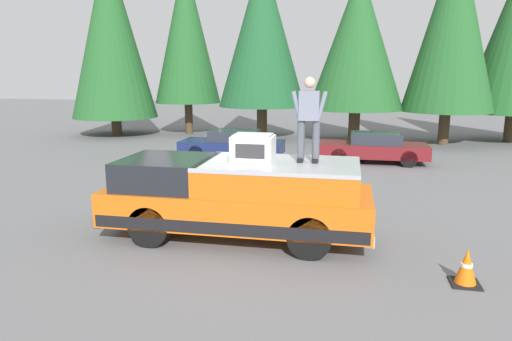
{
  "coord_description": "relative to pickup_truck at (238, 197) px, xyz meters",
  "views": [
    {
      "loc": [
        -9.41,
        -2.61,
        3.42
      ],
      "look_at": [
        0.1,
        -0.69,
        1.35
      ],
      "focal_mm": 32.26,
      "sensor_mm": 36.0,
      "label": 1
    }
  ],
  "objects": [
    {
      "name": "person_on_truck_bed",
      "position": [
        0.15,
        -1.44,
        1.68
      ],
      "size": [
        0.29,
        0.72,
        1.69
      ],
      "color": "#4C515B",
      "rests_on": "pickup_truck"
    },
    {
      "name": "conifer_right",
      "position": [
        15.89,
        6.72,
        4.76
      ],
      "size": [
        3.62,
        3.62,
        9.53
      ],
      "color": "#4C3826",
      "rests_on": "ground"
    },
    {
      "name": "parked_car_maroon",
      "position": [
        9.11,
        -3.19,
        -0.29
      ],
      "size": [
        1.64,
        4.1,
        1.16
      ],
      "color": "maroon",
      "rests_on": "ground"
    },
    {
      "name": "conifer_left",
      "position": [
        14.5,
        -6.74,
        4.8
      ],
      "size": [
        4.22,
        4.22,
        9.78
      ],
      "color": "#4C3826",
      "rests_on": "ground"
    },
    {
      "name": "conifer_far_right",
      "position": [
        14.5,
        10.47,
        4.65
      ],
      "size": [
        4.56,
        4.56,
        10.06
      ],
      "color": "#4C3826",
      "rests_on": "ground"
    },
    {
      "name": "conifer_center_left",
      "position": [
        14.77,
        -2.49,
        4.1
      ],
      "size": [
        4.68,
        4.68,
        8.36
      ],
      "color": "#4C3826",
      "rests_on": "ground"
    },
    {
      "name": "parked_car_navy",
      "position": [
        8.75,
        2.34,
        -0.29
      ],
      "size": [
        1.64,
        4.1,
        1.16
      ],
      "color": "navy",
      "rests_on": "ground"
    },
    {
      "name": "conifer_center_right",
      "position": [
        15.08,
        2.33,
        4.61
      ],
      "size": [
        4.53,
        4.53,
        9.32
      ],
      "color": "#4C3826",
      "rests_on": "ground"
    },
    {
      "name": "traffic_cone",
      "position": [
        -1.44,
        -4.21,
        -0.58
      ],
      "size": [
        0.47,
        0.47,
        0.62
      ],
      "color": "black",
      "rests_on": "ground"
    },
    {
      "name": "pickup_truck",
      "position": [
        0.0,
        0.0,
        0.0
      ],
      "size": [
        2.01,
        5.54,
        1.65
      ],
      "color": "orange",
      "rests_on": "ground"
    },
    {
      "name": "compressor_unit",
      "position": [
        -0.01,
        -0.34,
        1.05
      ],
      "size": [
        0.65,
        0.84,
        0.56
      ],
      "color": "white",
      "rests_on": "pickup_truck"
    },
    {
      "name": "ground_plane",
      "position": [
        0.4,
        0.39,
        -0.87
      ],
      "size": [
        90.0,
        90.0,
        0.0
      ],
      "primitive_type": "plane",
      "color": "slate"
    }
  ]
}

